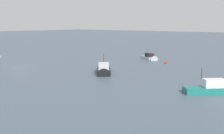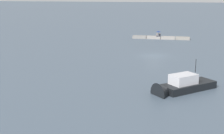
{
  "view_description": "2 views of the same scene",
  "coord_description": "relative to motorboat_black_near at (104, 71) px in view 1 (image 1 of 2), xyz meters",
  "views": [
    {
      "loc": [
        37.23,
        57.41,
        9.01
      ],
      "look_at": [
        -5.62,
        19.88,
        1.15
      ],
      "focal_mm": 51.99,
      "sensor_mm": 36.0,
      "label": 1
    },
    {
      "loc": [
        -3.76,
        53.19,
        10.79
      ],
      "look_at": [
        4.54,
        13.23,
        0.94
      ],
      "focal_mm": 51.14,
      "sensor_mm": 36.0,
      "label": 2
    }
  ],
  "objects": [
    {
      "name": "motorboat_grey_mid",
      "position": [
        -23.71,
        -6.51,
        -0.08
      ],
      "size": [
        4.8,
        6.28,
        3.47
      ],
      "rotation": [
        0.0,
        0.0,
        5.74
      ],
      "color": "#ADB2B7",
      "rests_on": "ground_plane"
    },
    {
      "name": "ground_plane",
      "position": [
        4.23,
        -19.16,
        -0.45
      ],
      "size": [
        500.0,
        500.0,
        0.0
      ],
      "primitive_type": "plane",
      "color": "#475666"
    },
    {
      "name": "motorboat_black_near",
      "position": [
        0.0,
        0.0,
        0.0
      ],
      "size": [
        7.16,
        6.85,
        4.26
      ],
      "rotation": [
        0.0,
        0.0,
        5.46
      ],
      "color": "black",
      "rests_on": "ground_plane"
    },
    {
      "name": "motorboat_teal_far",
      "position": [
        1.79,
        21.54,
        -0.02
      ],
      "size": [
        6.79,
        6.75,
        4.11
      ],
      "rotation": [
        0.0,
        0.0,
        0.79
      ],
      "color": "#197266",
      "rests_on": "ground_plane"
    },
    {
      "name": "mooring_buoy_mid",
      "position": [
        -19.74,
        0.42,
        -0.33
      ],
      "size": [
        0.68,
        0.68,
        0.68
      ],
      "color": "red",
      "rests_on": "ground_plane"
    }
  ]
}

